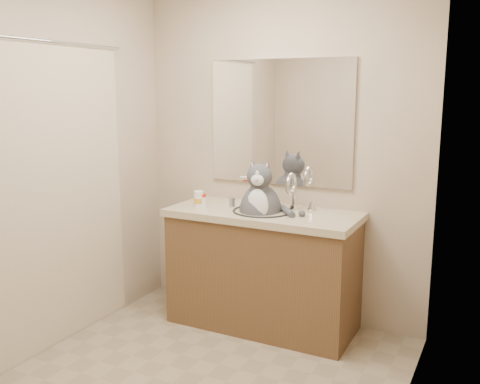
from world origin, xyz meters
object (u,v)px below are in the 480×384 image
pill_bottle_redcap (202,200)px  pill_bottle_orange (199,199)px  cat (260,207)px  grey_canister (232,202)px

pill_bottle_redcap → pill_bottle_orange: bearing=-141.3°
cat → pill_bottle_redcap: size_ratio=6.01×
pill_bottle_redcap → pill_bottle_orange: size_ratio=0.83×
cat → grey_canister: size_ratio=9.03×
pill_bottle_orange → grey_canister: 0.24m
cat → pill_bottle_redcap: bearing=174.2°
pill_bottle_redcap → cat: bearing=8.0°
pill_bottle_orange → grey_canister: bearing=31.4°
pill_bottle_redcap → grey_canister: (0.18, 0.11, -0.02)m
pill_bottle_redcap → pill_bottle_orange: 0.03m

